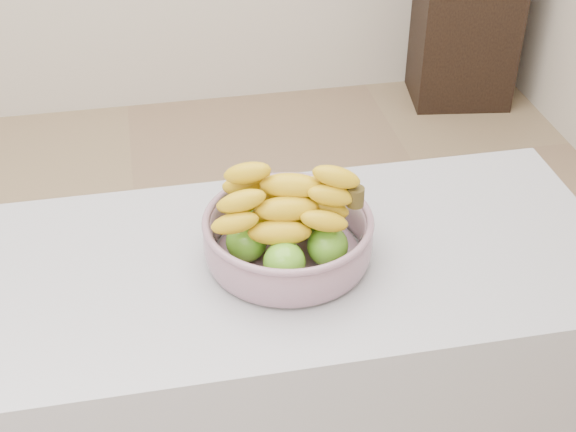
% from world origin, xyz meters
% --- Properties ---
extents(ground, '(4.00, 4.00, 0.00)m').
position_xyz_m(ground, '(0.00, 0.00, 0.00)').
color(ground, '#937B5A').
rests_on(ground, ground).
extents(counter, '(2.00, 0.60, 0.90)m').
position_xyz_m(counter, '(0.00, -0.45, 0.45)').
color(counter, '#9E9EA6').
rests_on(counter, ground).
extents(cabinet, '(0.51, 0.43, 0.83)m').
position_xyz_m(cabinet, '(1.65, 1.78, 0.42)').
color(cabinet, black).
rests_on(cabinet, ground).
extents(fruit_bowl, '(0.33, 0.33, 0.19)m').
position_xyz_m(fruit_bowl, '(0.34, -0.45, 0.96)').
color(fruit_bowl, '#8B92A6').
rests_on(fruit_bowl, counter).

